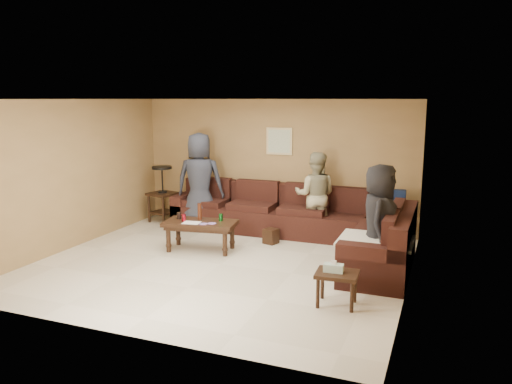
{
  "coord_description": "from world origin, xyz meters",
  "views": [
    {
      "loc": [
        3.16,
        -6.64,
        2.51
      ],
      "look_at": [
        0.25,
        0.85,
        1.0
      ],
      "focal_mm": 35.0,
      "sensor_mm": 36.0,
      "label": 1
    }
  ],
  "objects_px": {
    "side_table_right": "(336,276)",
    "waste_bin": "(271,236)",
    "person_right": "(379,221)",
    "person_middle": "(315,195)",
    "end_table_left": "(163,193)",
    "coffee_table": "(200,226)",
    "sectional_sofa": "(300,225)",
    "person_left": "(200,181)"
  },
  "relations": [
    {
      "from": "side_table_right",
      "to": "waste_bin",
      "type": "xyz_separation_m",
      "value": [
        -1.64,
        2.22,
        -0.24
      ]
    },
    {
      "from": "person_right",
      "to": "person_middle",
      "type": "bearing_deg",
      "value": 36.54
    },
    {
      "from": "waste_bin",
      "to": "person_right",
      "type": "xyz_separation_m",
      "value": [
        1.97,
        -1.0,
        0.68
      ]
    },
    {
      "from": "end_table_left",
      "to": "side_table_right",
      "type": "distance_m",
      "value": 5.14
    },
    {
      "from": "end_table_left",
      "to": "waste_bin",
      "type": "xyz_separation_m",
      "value": [
        2.6,
        -0.68,
        -0.47
      ]
    },
    {
      "from": "side_table_right",
      "to": "person_right",
      "type": "xyz_separation_m",
      "value": [
        0.33,
        1.22,
        0.44
      ]
    },
    {
      "from": "coffee_table",
      "to": "side_table_right",
      "type": "height_order",
      "value": "coffee_table"
    },
    {
      "from": "end_table_left",
      "to": "waste_bin",
      "type": "relative_size",
      "value": 4.39
    },
    {
      "from": "coffee_table",
      "to": "end_table_left",
      "type": "height_order",
      "value": "end_table_left"
    },
    {
      "from": "sectional_sofa",
      "to": "person_middle",
      "type": "distance_m",
      "value": 0.69
    },
    {
      "from": "person_middle",
      "to": "end_table_left",
      "type": "bearing_deg",
      "value": -8.31
    },
    {
      "from": "person_middle",
      "to": "waste_bin",
      "type": "bearing_deg",
      "value": 39.55
    },
    {
      "from": "sectional_sofa",
      "to": "waste_bin",
      "type": "bearing_deg",
      "value": -159.77
    },
    {
      "from": "person_right",
      "to": "coffee_table",
      "type": "bearing_deg",
      "value": 83.53
    },
    {
      "from": "person_left",
      "to": "person_middle",
      "type": "height_order",
      "value": "person_left"
    },
    {
      "from": "sectional_sofa",
      "to": "waste_bin",
      "type": "relative_size",
      "value": 17.69
    },
    {
      "from": "sectional_sofa",
      "to": "end_table_left",
      "type": "xyz_separation_m",
      "value": [
        -3.08,
        0.51,
        0.28
      ]
    },
    {
      "from": "side_table_right",
      "to": "waste_bin",
      "type": "relative_size",
      "value": 2.16
    },
    {
      "from": "end_table_left",
      "to": "person_right",
      "type": "height_order",
      "value": "person_right"
    },
    {
      "from": "coffee_table",
      "to": "person_right",
      "type": "distance_m",
      "value": 2.97
    },
    {
      "from": "end_table_left",
      "to": "person_left",
      "type": "height_order",
      "value": "person_left"
    },
    {
      "from": "waste_bin",
      "to": "person_left",
      "type": "bearing_deg",
      "value": 163.33
    },
    {
      "from": "person_middle",
      "to": "person_right",
      "type": "height_order",
      "value": "person_right"
    },
    {
      "from": "side_table_right",
      "to": "person_left",
      "type": "bearing_deg",
      "value": 140.38
    },
    {
      "from": "side_table_right",
      "to": "end_table_left",
      "type": "bearing_deg",
      "value": 145.57
    },
    {
      "from": "end_table_left",
      "to": "person_left",
      "type": "bearing_deg",
      "value": -11.41
    },
    {
      "from": "end_table_left",
      "to": "person_left",
      "type": "xyz_separation_m",
      "value": [
        0.96,
        -0.19,
        0.33
      ]
    },
    {
      "from": "sectional_sofa",
      "to": "coffee_table",
      "type": "relative_size",
      "value": 3.68
    },
    {
      "from": "sectional_sofa",
      "to": "coffee_table",
      "type": "height_order",
      "value": "sectional_sofa"
    },
    {
      "from": "waste_bin",
      "to": "person_middle",
      "type": "relative_size",
      "value": 0.17
    },
    {
      "from": "person_middle",
      "to": "sectional_sofa",
      "type": "bearing_deg",
      "value": 66.51
    },
    {
      "from": "person_left",
      "to": "person_right",
      "type": "height_order",
      "value": "person_left"
    },
    {
      "from": "side_table_right",
      "to": "person_middle",
      "type": "height_order",
      "value": "person_middle"
    },
    {
      "from": "end_table_left",
      "to": "side_table_right",
      "type": "xyz_separation_m",
      "value": [
        4.24,
        -2.91,
        -0.23
      ]
    },
    {
      "from": "sectional_sofa",
      "to": "end_table_left",
      "type": "relative_size",
      "value": 4.03
    },
    {
      "from": "side_table_right",
      "to": "person_middle",
      "type": "distance_m",
      "value": 3.09
    },
    {
      "from": "side_table_right",
      "to": "person_right",
      "type": "bearing_deg",
      "value": 74.85
    },
    {
      "from": "waste_bin",
      "to": "person_middle",
      "type": "distance_m",
      "value": 1.12
    },
    {
      "from": "coffee_table",
      "to": "person_right",
      "type": "height_order",
      "value": "person_right"
    },
    {
      "from": "person_right",
      "to": "side_table_right",
      "type": "bearing_deg",
      "value": 162.3
    },
    {
      "from": "coffee_table",
      "to": "sectional_sofa",
      "type": "bearing_deg",
      "value": 34.05
    },
    {
      "from": "coffee_table",
      "to": "end_table_left",
      "type": "xyz_separation_m",
      "value": [
        -1.63,
        1.48,
        0.18
      ]
    }
  ]
}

